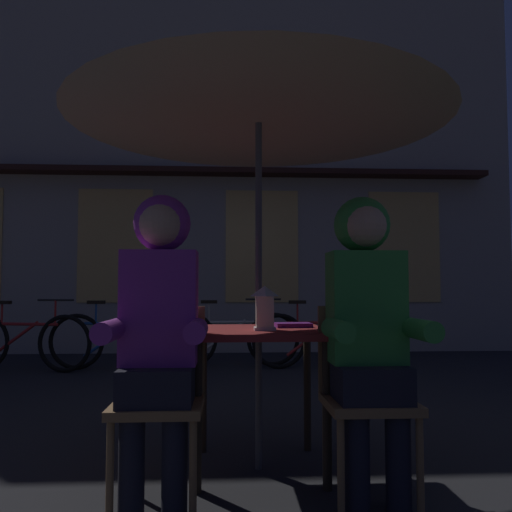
% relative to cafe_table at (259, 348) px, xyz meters
% --- Properties ---
extents(ground_plane, '(60.00, 60.00, 0.00)m').
position_rel_cafe_table_xyz_m(ground_plane, '(0.00, 0.00, -0.64)').
color(ground_plane, '#232326').
extents(cafe_table, '(0.72, 0.72, 0.74)m').
position_rel_cafe_table_xyz_m(cafe_table, '(0.00, 0.00, 0.00)').
color(cafe_table, maroon).
rests_on(cafe_table, ground_plane).
extents(patio_umbrella, '(2.10, 2.10, 2.31)m').
position_rel_cafe_table_xyz_m(patio_umbrella, '(0.00, 0.00, 1.42)').
color(patio_umbrella, '#4C4C51').
rests_on(patio_umbrella, ground_plane).
extents(lantern, '(0.11, 0.11, 0.23)m').
position_rel_cafe_table_xyz_m(lantern, '(0.03, -0.10, 0.22)').
color(lantern, white).
rests_on(lantern, cafe_table).
extents(chair_left, '(0.40, 0.40, 0.87)m').
position_rel_cafe_table_xyz_m(chair_left, '(-0.48, -0.37, -0.15)').
color(chair_left, olive).
rests_on(chair_left, ground_plane).
extents(chair_right, '(0.40, 0.40, 0.87)m').
position_rel_cafe_table_xyz_m(chair_right, '(0.48, -0.37, -0.15)').
color(chair_right, olive).
rests_on(chair_right, ground_plane).
extents(person_left_hooded, '(0.45, 0.56, 1.40)m').
position_rel_cafe_table_xyz_m(person_left_hooded, '(-0.48, -0.43, 0.21)').
color(person_left_hooded, black).
rests_on(person_left_hooded, ground_plane).
extents(person_right_hooded, '(0.45, 0.56, 1.40)m').
position_rel_cafe_table_xyz_m(person_right_hooded, '(0.48, -0.43, 0.21)').
color(person_right_hooded, black).
rests_on(person_right_hooded, ground_plane).
extents(shopfront_building, '(10.00, 0.93, 6.20)m').
position_rel_cafe_table_xyz_m(shopfront_building, '(-0.74, 5.40, 2.45)').
color(shopfront_building, '#9E9389').
rests_on(shopfront_building, ground_plane).
extents(bicycle_nearest, '(1.65, 0.40, 0.84)m').
position_rel_cafe_table_xyz_m(bicycle_nearest, '(-2.53, 3.44, -0.29)').
color(bicycle_nearest, black).
rests_on(bicycle_nearest, ground_plane).
extents(bicycle_second, '(1.68, 0.13, 0.84)m').
position_rel_cafe_table_xyz_m(bicycle_second, '(-1.44, 3.51, -0.29)').
color(bicycle_second, black).
rests_on(bicycle_second, ground_plane).
extents(bicycle_third, '(1.68, 0.15, 0.84)m').
position_rel_cafe_table_xyz_m(bicycle_third, '(-0.11, 3.67, -0.29)').
color(bicycle_third, black).
rests_on(bicycle_third, ground_plane).
extents(bicycle_fourth, '(1.68, 0.12, 0.84)m').
position_rel_cafe_table_xyz_m(bicycle_fourth, '(0.96, 3.50, -0.29)').
color(bicycle_fourth, black).
rests_on(bicycle_fourth, ground_plane).
extents(book, '(0.21, 0.15, 0.02)m').
position_rel_cafe_table_xyz_m(book, '(0.20, 0.11, 0.11)').
color(book, '#661E7A').
rests_on(book, cafe_table).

